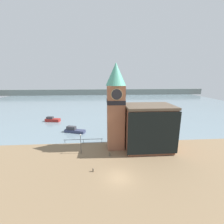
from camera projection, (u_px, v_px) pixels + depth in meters
name	position (u px, v px, depth m)	size (l,w,h in m)	color
ground_plane	(119.00, 178.00, 24.09)	(160.00, 160.00, 0.00)	#846B4C
water	(106.00, 102.00, 95.44)	(160.00, 120.00, 0.00)	gray
far_shoreline	(104.00, 92.00, 133.69)	(180.00, 3.00, 5.00)	slate
pier_railing	(83.00, 140.00, 36.23)	(9.48, 0.08, 1.09)	#232328
clock_tower	(116.00, 105.00, 32.29)	(4.23, 4.23, 18.71)	#935B42
pier_building	(148.00, 127.00, 32.75)	(10.35, 7.49, 9.99)	brown
boat_near	(74.00, 130.00, 43.62)	(6.26, 3.50, 1.77)	#333856
boat_far	(52.00, 120.00, 54.18)	(5.40, 2.71, 1.80)	maroon
mooring_bollard_near	(93.00, 170.00, 25.55)	(0.26, 0.26, 0.63)	brown
mooring_bollard_far	(110.00, 154.00, 30.62)	(0.30, 0.30, 0.74)	brown
lamp_post	(81.00, 140.00, 31.06)	(0.32, 0.32, 4.34)	black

